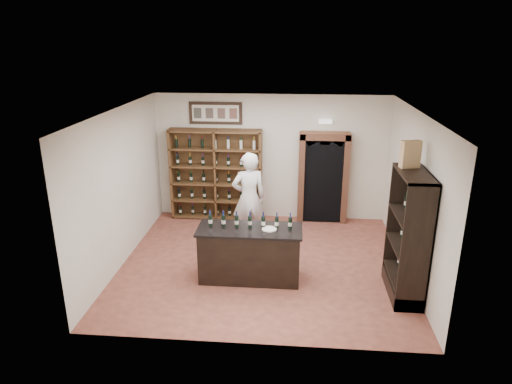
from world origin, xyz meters
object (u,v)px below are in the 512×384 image
tasting_counter (250,254)px  shopkeeper (249,198)px  counter_bottle_0 (210,220)px  wine_shelf (216,174)px  wine_crate (410,154)px  side_cabinet (408,254)px

tasting_counter → shopkeeper: 1.71m
counter_bottle_0 → tasting_counter: bearing=-4.4°
wine_shelf → wine_crate: size_ratio=4.87×
wine_shelf → side_cabinet: same height
wine_shelf → side_cabinet: size_ratio=1.00×
shopkeeper → wine_shelf: bearing=-73.4°
counter_bottle_0 → shopkeeper: shopkeeper is taller
counter_bottle_0 → side_cabinet: size_ratio=0.14×
counter_bottle_0 → side_cabinet: bearing=-5.9°
tasting_counter → side_cabinet: side_cabinet is taller
wine_shelf → side_cabinet: bearing=-40.2°
wine_shelf → shopkeeper: 1.60m
side_cabinet → tasting_counter: bearing=173.7°
side_cabinet → wine_crate: size_ratio=4.87×
shopkeeper → wine_crate: (2.84, -1.62, 1.43)m
tasting_counter → shopkeeper: size_ratio=0.94×
wine_shelf → tasting_counter: (1.10, -2.93, -0.61)m
tasting_counter → wine_crate: bearing=0.0°
tasting_counter → counter_bottle_0: (-0.72, 0.05, 0.61)m
tasting_counter → shopkeeper: shopkeeper is taller
counter_bottle_0 → side_cabinet: (3.44, -0.35, -0.35)m
counter_bottle_0 → shopkeeper: 1.66m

